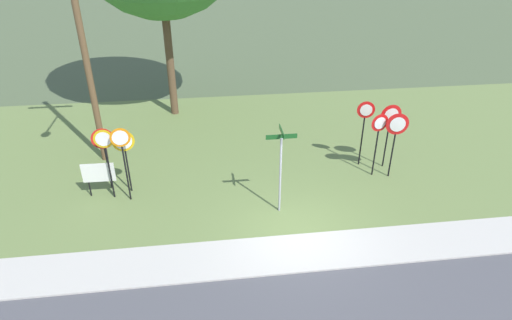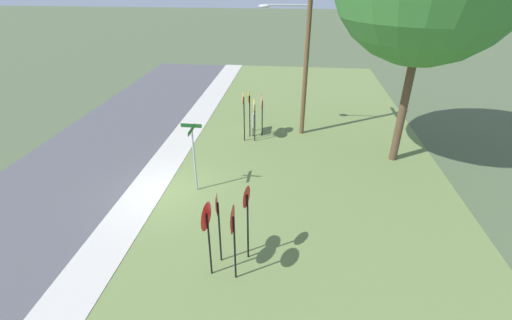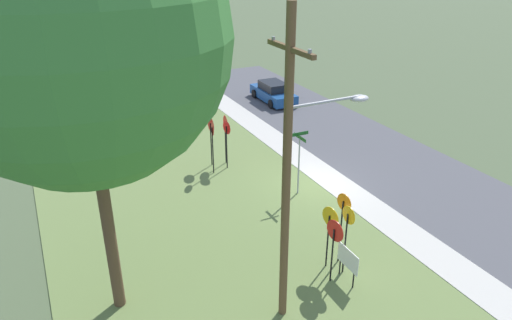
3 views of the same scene
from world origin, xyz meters
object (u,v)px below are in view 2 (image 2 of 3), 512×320
Objects in this scene: stop_sign_far_center at (262,106)px; yield_sign_near_right at (217,213)px; street_name_post at (194,152)px; stop_sign_far_left at (254,111)px; utility_pole at (304,42)px; yield_sign_far_left at (206,223)px; stop_sign_near_right at (249,104)px; yield_sign_far_right at (247,207)px; stop_sign_near_left at (243,106)px; notice_board at (254,119)px; yield_sign_near_left at (233,226)px.

stop_sign_far_center is 9.58m from yield_sign_near_right.
street_name_post is (5.71, -2.13, 0.07)m from stop_sign_far_center.
stop_sign_far_left is at bearing -31.84° from stop_sign_far_center.
utility_pole is (-10.17, 2.39, 3.10)m from yield_sign_near_right.
street_name_post is (-4.43, -1.59, -0.15)m from yield_sign_far_left.
stop_sign_near_right is at bearing -172.78° from yield_sign_far_left.
yield_sign_far_right is (9.14, 1.12, 0.11)m from stop_sign_near_right.
stop_sign_near_right reaches higher than yield_sign_far_left.
utility_pole is (-1.33, 2.36, 3.23)m from stop_sign_far_left.
stop_sign_near_left is 1.55m from notice_board.
notice_board is (-10.45, -0.65, -1.09)m from yield_sign_near_left.
yield_sign_near_left reaches higher than stop_sign_far_center.
yield_sign_near_left is 11.37m from utility_pole.
stop_sign_far_center reaches higher than notice_board.
utility_pole is at bearing 173.13° from yield_sign_far_left.
stop_sign_near_right is (-0.57, 0.22, -0.10)m from stop_sign_near_left.
utility_pole reaches higher than notice_board.
stop_sign_far_left reaches higher than notice_board.
stop_sign_far_left is 0.95× the size of yield_sign_near_right.
stop_sign_near_right is 1.10× the size of stop_sign_far_center.
street_name_post is 0.32× the size of utility_pole.
stop_sign_far_left is at bearing 169.98° from yield_sign_near_right.
street_name_post is at bearing -30.27° from stop_sign_far_left.
utility_pole is 7.32× the size of notice_board.
utility_pole reaches higher than street_name_post.
utility_pole is (-6.31, 4.16, 3.17)m from street_name_post.
stop_sign_near_left is 1.05× the size of stop_sign_near_right.
yield_sign_near_left is 1.04× the size of yield_sign_near_right.
stop_sign_near_left reaches higher than yield_sign_near_right.
yield_sign_near_left is at bearing -9.57° from utility_pole.
stop_sign_near_right is 0.64m from stop_sign_far_left.
stop_sign_far_left is at bearing -178.46° from yield_sign_near_left.
yield_sign_near_left is 5.08m from street_name_post.
yield_sign_near_right is 4.25m from street_name_post.
yield_sign_far_left is (9.37, 0.33, -0.02)m from stop_sign_near_left.
stop_sign_far_center is (-0.73, 0.32, -0.01)m from stop_sign_far_left.
stop_sign_far_center is at bearing -73.66° from utility_pole.
yield_sign_far_right reaches higher than stop_sign_far_left.
stop_sign_near_right reaches higher than notice_board.
yield_sign_near_left is at bearing 90.81° from yield_sign_far_left.
yield_sign_near_left reaches higher than yield_sign_far_left.
notice_board is (-0.43, 0.20, -1.00)m from stop_sign_near_right.
stop_sign_far_center is at bearing -166.18° from yield_sign_far_right.
utility_pole is at bearing 99.36° from notice_board.
yield_sign_far_left is at bearing -11.65° from stop_sign_far_left.
yield_sign_far_right is at bearing 6.55° from notice_board.
street_name_post is at bearing -14.70° from notice_board.
yield_sign_far_right is 0.89× the size of street_name_post.
stop_sign_far_center is at bearing 62.97° from notice_board.
stop_sign_far_left is at bearing -174.72° from yield_sign_far_left.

